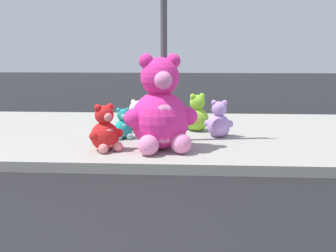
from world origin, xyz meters
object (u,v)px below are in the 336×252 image
Objects in this scene: plush_teal at (123,126)px; plush_lavender at (219,122)px; sign_pole at (164,37)px; plush_pink_large at (161,112)px; plush_white at (136,119)px; plush_lime at (196,116)px; plush_red at (105,132)px.

plush_lavender reaches higher than plush_teal.
sign_pole is 2.23× the size of plush_pink_large.
plush_white is 0.83× the size of plush_lime.
sign_pole reaches higher than plush_teal.
sign_pole reaches higher than plush_red.
plush_red is at bearing -171.68° from plush_pink_large.
plush_red is (-1.76, -1.07, 0.02)m from plush_lavender.
plush_white is 1.49m from plush_red.
plush_red is at bearing -148.74° from plush_lavender.
plush_teal is at bearing 81.51° from plush_red.
plush_red is at bearing -130.98° from plush_lime.
plush_red is (-0.24, -1.47, 0.05)m from plush_white.
plush_pink_large is 0.88m from plush_red.
plush_pink_large is at bearing -90.96° from sign_pole.
plush_lavender is at bearing 31.26° from plush_red.
plush_white is at bearing 165.16° from plush_lavender.
plush_pink_large is 1.06m from plush_teal.
sign_pole is 4.54× the size of plush_lime.
sign_pole is 1.76m from plush_lime.
plush_lime is at bearing 49.02° from plush_red.
plush_teal is 1.65m from plush_lavender.
plush_white is at bearing 79.40° from plush_teal.
plush_white reaches higher than plush_teal.
sign_pole is 4.93× the size of plush_lavender.
plush_pink_large is at bearing -134.81° from plush_lavender.
plush_white is at bearing -174.10° from plush_lime.
sign_pole is at bearing 89.04° from plush_pink_large.
sign_pole is 1.79m from plush_red.
plush_lime is at bearing 69.07° from plush_pink_large.
plush_lime is at bearing 57.86° from sign_pole.
sign_pole reaches higher than plush_lime.
plush_white is (-0.57, 1.35, -0.34)m from plush_pink_large.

